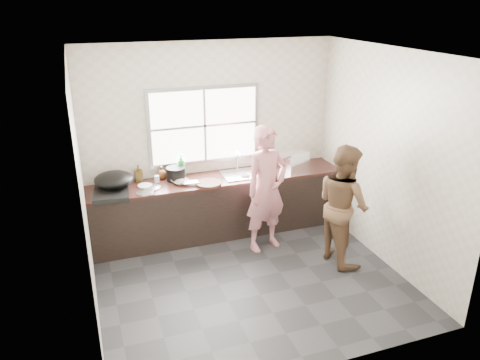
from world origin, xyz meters
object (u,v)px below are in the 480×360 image
object	(u,v)px
bottle_brown_tall	(139,174)
bottle_brown_short	(162,173)
dish_rack	(295,160)
pot_lid_left	(145,193)
woman	(266,193)
wok	(114,180)
plate_food	(145,186)
pot_lid_right	(151,187)
bowl_held	(246,175)
person_side	(343,204)
glass_jar	(157,179)
burner	(111,195)
bowl_mince	(180,181)
cutting_board	(209,184)
bottle_green	(181,165)
bowl_crabs	(266,175)
black_pot	(176,174)

from	to	relation	value
bottle_brown_tall	bottle_brown_short	distance (m)	0.32
dish_rack	pot_lid_left	xyz separation A→B (m)	(-2.23, -0.20, -0.13)
woman	wok	size ratio (longest dim) A/B	3.17
plate_food	pot_lid_right	world-z (taller)	plate_food
bowl_held	wok	xyz separation A→B (m)	(-1.80, 0.09, 0.13)
person_side	plate_food	bearing A→B (deg)	56.89
glass_jar	burner	size ratio (longest dim) A/B	0.22
woman	dish_rack	distance (m)	0.94
bottle_brown_tall	dish_rack	bearing A→B (deg)	-6.17
bowl_mince	cutting_board	bearing A→B (deg)	-26.79
woman	plate_food	xyz separation A→B (m)	(-1.50, 0.64, 0.07)
woman	pot_lid_left	xyz separation A→B (m)	(-1.53, 0.40, 0.06)
dish_rack	pot_lid_left	world-z (taller)	dish_rack
plate_food	pot_lid_right	size ratio (longest dim) A/B	0.76
person_side	bottle_green	size ratio (longest dim) A/B	4.65
plate_food	bottle_green	size ratio (longest dim) A/B	0.57
bowl_held	pot_lid_right	distance (m)	1.34
wok	pot_lid_left	size ratio (longest dim) A/B	2.21
bowl_held	person_side	bearing A→B (deg)	-52.01
bottle_brown_short	plate_food	bearing A→B (deg)	-143.07
plate_food	pot_lid_left	xyz separation A→B (m)	(-0.03, -0.24, -0.00)
woman	bowl_crabs	xyz separation A→B (m)	(0.16, 0.41, 0.09)
plate_food	burner	size ratio (longest dim) A/B	0.43
bottle_green	burner	bearing A→B (deg)	-156.83
bowl_held	plate_food	xyz separation A→B (m)	(-1.40, 0.11, -0.02)
black_pot	wok	world-z (taller)	wok
bottle_green	bottle_brown_tall	xyz separation A→B (m)	(-0.60, 0.00, -0.06)
person_side	black_pot	distance (m)	2.29
bottle_brown_short	pot_lid_right	world-z (taller)	bottle_brown_short
pot_lid_right	glass_jar	bearing A→B (deg)	56.41
bowl_mince	plate_food	size ratio (longest dim) A/B	1.15
bowl_mince	black_pot	size ratio (longest dim) A/B	0.86
bottle_brown_tall	wok	bearing A→B (deg)	-147.04
cutting_board	pot_lid_left	xyz separation A→B (m)	(-0.85, 0.00, -0.01)
bowl_crabs	bottle_brown_short	world-z (taller)	bottle_brown_short
bowl_mince	woman	bearing A→B (deg)	-29.41
person_side	pot_lid_right	size ratio (longest dim) A/B	6.14
cutting_board	bottle_brown_tall	bearing A→B (deg)	153.12
plate_food	glass_jar	bearing A→B (deg)	25.71
person_side	bowl_held	bearing A→B (deg)	33.55
pot_lid_right	person_side	bearing A→B (deg)	-27.72
bowl_held	wok	bearing A→B (deg)	177.25
black_pot	bottle_brown_short	xyz separation A→B (m)	(-0.17, 0.13, -0.01)
plate_food	bowl_held	bearing A→B (deg)	-4.43
glass_jar	pot_lid_left	xyz separation A→B (m)	(-0.21, -0.32, -0.04)
glass_jar	bowl_held	bearing A→B (deg)	-9.04
person_side	cutting_board	size ratio (longest dim) A/B	4.48
woman	person_side	distance (m)	1.01
cutting_board	burner	world-z (taller)	burner
woman	bottle_brown_tall	bearing A→B (deg)	137.49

